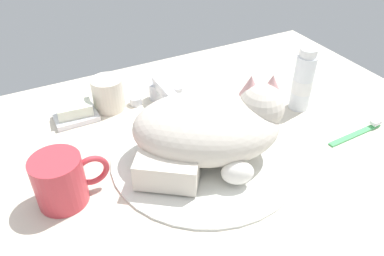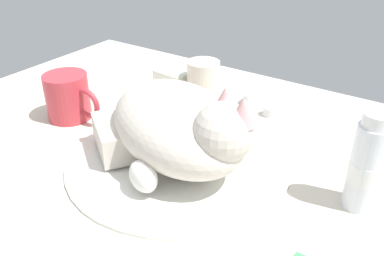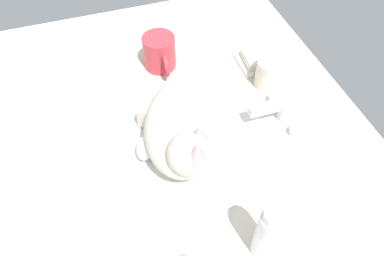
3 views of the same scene
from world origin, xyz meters
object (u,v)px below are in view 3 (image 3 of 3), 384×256
(soap_bar, at_px, (252,58))
(toothpaste_bottle, at_px, (268,235))
(coffee_mug, at_px, (160,53))
(cat, at_px, (186,126))
(rinse_cup, at_px, (270,73))
(faucet, at_px, (280,111))

(soap_bar, bearing_deg, toothpaste_bottle, -21.91)
(coffee_mug, bearing_deg, cat, -3.24)
(cat, height_order, rinse_cup, cat)
(faucet, height_order, coffee_mug, coffee_mug)
(faucet, bearing_deg, cat, -87.82)
(rinse_cup, height_order, soap_bar, rinse_cup)
(coffee_mug, relative_size, toothpaste_bottle, 0.86)
(faucet, xyz_separation_m, coffee_mug, (-0.26, -0.21, 0.02))
(rinse_cup, relative_size, soap_bar, 1.01)
(faucet, distance_m, rinse_cup, 0.11)
(cat, xyz_separation_m, coffee_mug, (-0.27, 0.02, -0.03))
(rinse_cup, xyz_separation_m, toothpaste_bottle, (0.38, -0.19, 0.03))
(rinse_cup, distance_m, soap_bar, 0.08)
(soap_bar, bearing_deg, cat, -50.78)
(cat, xyz_separation_m, rinse_cup, (-0.12, 0.25, -0.03))
(rinse_cup, distance_m, toothpaste_bottle, 0.43)
(faucet, relative_size, rinse_cup, 1.83)
(faucet, relative_size, soap_bar, 1.85)
(faucet, distance_m, coffee_mug, 0.33)
(coffee_mug, bearing_deg, rinse_cup, 57.42)
(cat, relative_size, soap_bar, 4.35)
(rinse_cup, bearing_deg, soap_bar, -173.30)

